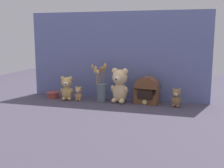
{
  "coord_description": "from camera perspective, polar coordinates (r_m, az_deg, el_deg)",
  "views": [
    {
      "loc": [
        0.65,
        -2.26,
        0.57
      ],
      "look_at": [
        0.0,
        0.02,
        0.16
      ],
      "focal_mm": 45.0,
      "sensor_mm": 36.0,
      "label": 1
    }
  ],
  "objects": [
    {
      "name": "teddy_bear_small",
      "position": [
        2.32,
        12.95,
        -2.62
      ],
      "size": [
        0.08,
        0.08,
        0.15
      ],
      "color": "olive",
      "rests_on": "ground"
    },
    {
      "name": "teddy_bear_large",
      "position": [
        2.39,
        1.56,
        -0.15
      ],
      "size": [
        0.16,
        0.15,
        0.3
      ],
      "color": "#DBBC84",
      "rests_on": "ground"
    },
    {
      "name": "vintage_radio",
      "position": [
        2.38,
        7.12,
        -1.46
      ],
      "size": [
        0.22,
        0.14,
        0.23
      ],
      "color": "brown",
      "rests_on": "ground"
    },
    {
      "name": "flower_vase",
      "position": [
        2.45,
        -2.19,
        -0.96
      ],
      "size": [
        0.13,
        0.16,
        0.34
      ],
      "color": "slate",
      "rests_on": "ground"
    },
    {
      "name": "decorative_tin_tall",
      "position": [
        2.65,
        -11.94,
        -2.17
      ],
      "size": [
        0.12,
        0.12,
        0.05
      ],
      "color": "#993D33",
      "rests_on": "ground"
    },
    {
      "name": "ground_plane",
      "position": [
        2.42,
        -0.13,
        -3.76
      ],
      "size": [
        4.0,
        4.0,
        0.0
      ],
      "primitive_type": "plane",
      "color": "#3D3847"
    },
    {
      "name": "teddy_bear_tiny",
      "position": [
        2.5,
        -6.85,
        -1.88
      ],
      "size": [
        0.07,
        0.06,
        0.13
      ],
      "color": "tan",
      "rests_on": "ground"
    },
    {
      "name": "backdrop_wall",
      "position": [
        2.52,
        0.92,
        5.74
      ],
      "size": [
        1.63,
        0.02,
        0.78
      ],
      "color": "slate",
      "rests_on": "ground"
    },
    {
      "name": "teddy_bear_medium",
      "position": [
        2.53,
        -9.2,
        -0.73
      ],
      "size": [
        0.12,
        0.11,
        0.21
      ],
      "color": "tan",
      "rests_on": "ground"
    }
  ]
}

